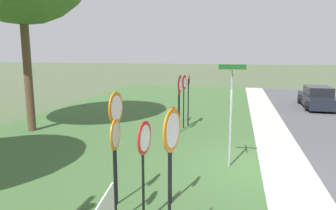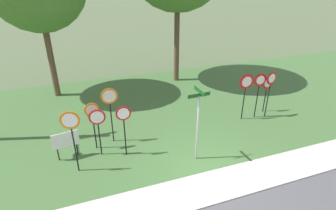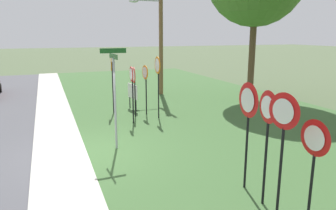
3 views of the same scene
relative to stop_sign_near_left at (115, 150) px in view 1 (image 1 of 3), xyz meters
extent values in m
plane|color=#4C5B3D|center=(4.02, -3.16, -1.66)|extent=(160.00, 160.00, 0.00)
cube|color=#BCB7AD|center=(4.02, -3.96, -1.63)|extent=(44.00, 1.60, 0.06)
cube|color=#3D6033|center=(4.02, 2.84, -1.64)|extent=(44.00, 12.00, 0.04)
cylinder|color=black|center=(0.00, 0.03, -0.62)|extent=(0.06, 0.06, 2.00)
cylinder|color=orange|center=(0.00, -0.01, 0.33)|extent=(0.63, 0.08, 0.63)
cylinder|color=white|center=(0.00, -0.03, 0.33)|extent=(0.49, 0.05, 0.49)
cylinder|color=black|center=(-0.87, -1.32, -0.43)|extent=(0.06, 0.06, 2.39)
cylinder|color=orange|center=(-0.87, -1.36, 0.71)|extent=(0.72, 0.14, 0.73)
cylinder|color=white|center=(-0.87, -1.37, 0.71)|extent=(0.56, 0.10, 0.57)
cylinder|color=black|center=(0.15, -0.54, -0.66)|extent=(0.06, 0.06, 1.93)
cylinder|color=red|center=(0.15, -0.58, 0.25)|extent=(0.69, 0.08, 0.69)
cylinder|color=white|center=(0.15, -0.59, 0.25)|extent=(0.54, 0.05, 0.54)
cylinder|color=black|center=(0.82, 0.34, -0.43)|extent=(0.06, 0.06, 2.39)
cylinder|color=orange|center=(0.82, 0.30, 0.71)|extent=(0.74, 0.05, 0.74)
cylinder|color=white|center=(0.82, 0.28, 0.71)|extent=(0.58, 0.03, 0.58)
cylinder|color=black|center=(1.16, -0.90, -0.58)|extent=(0.06, 0.06, 2.09)
cylinder|color=red|center=(1.16, -0.94, 0.42)|extent=(0.63, 0.06, 0.63)
cylinder|color=white|center=(1.16, -0.96, 0.42)|extent=(0.49, 0.03, 0.49)
cylinder|color=black|center=(8.48, 0.06, -0.50)|extent=(0.06, 0.06, 2.25)
cone|color=red|center=(8.48, 0.02, 0.56)|extent=(0.69, 0.11, 0.69)
cone|color=white|center=(8.48, 0.00, 0.56)|extent=(0.47, 0.07, 0.47)
cylinder|color=black|center=(9.36, 0.47, -0.72)|extent=(0.06, 0.06, 1.81)
cone|color=red|center=(9.36, 0.43, 0.11)|extent=(0.71, 0.04, 0.71)
cone|color=white|center=(9.36, 0.41, 0.11)|extent=(0.49, 0.02, 0.49)
cylinder|color=black|center=(7.70, 0.12, -0.50)|extent=(0.06, 0.06, 2.25)
cone|color=red|center=(7.70, 0.08, 0.54)|extent=(0.82, 0.08, 0.82)
cone|color=silver|center=(7.70, 0.06, 0.54)|extent=(0.56, 0.05, 0.56)
cylinder|color=black|center=(9.08, -0.06, -0.47)|extent=(0.06, 0.06, 2.31)
cone|color=red|center=(9.08, -0.10, 0.61)|extent=(0.70, 0.16, 0.71)
cone|color=silver|center=(9.08, -0.12, 0.61)|extent=(0.48, 0.10, 0.48)
cylinder|color=#9EA0A8|center=(3.89, -2.20, -0.18)|extent=(0.07, 0.07, 2.89)
cylinder|color=#9EA0A8|center=(3.89, -2.20, 1.28)|extent=(0.09, 0.09, 0.03)
cube|color=#19511E|center=(3.89, -2.20, 1.34)|extent=(0.96, 0.06, 0.15)
cube|color=#19511E|center=(3.89, -2.20, 1.51)|extent=(0.05, 0.82, 0.15)
cylinder|color=brown|center=(6.52, 6.79, 1.56)|extent=(0.36, 0.36, 6.37)
cube|color=black|center=(15.94, -7.49, -1.17)|extent=(4.52, 1.80, 0.68)
cube|color=black|center=(15.94, -7.49, -0.55)|extent=(2.27, 1.49, 0.56)
cylinder|color=black|center=(17.35, -6.66, -1.35)|extent=(0.60, 0.19, 0.60)
cylinder|color=black|center=(17.32, -8.38, -1.35)|extent=(0.60, 0.19, 0.60)
cylinder|color=black|center=(14.57, -6.60, -1.35)|extent=(0.60, 0.19, 0.60)
camera|label=1|loc=(-5.65, -2.37, 1.98)|focal=33.18mm
camera|label=2|loc=(-0.44, -10.69, 5.60)|focal=29.16mm
camera|label=3|loc=(13.68, -4.18, 2.03)|focal=34.11mm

